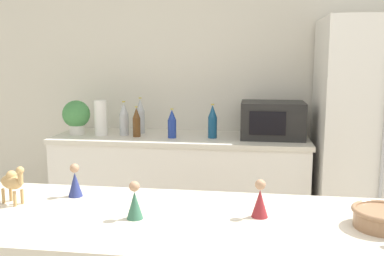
# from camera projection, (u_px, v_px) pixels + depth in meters

# --- Properties ---
(wall_back) EXTENTS (8.00, 0.06, 2.55)m
(wall_back) POSITION_uv_depth(u_px,v_px,m) (241.00, 88.00, 3.60)
(wall_back) COLOR silver
(wall_back) RESTS_ON ground_plane
(back_counter) EXTENTS (2.00, 0.63, 0.91)m
(back_counter) POSITION_uv_depth(u_px,v_px,m) (181.00, 191.00, 3.47)
(back_counter) COLOR white
(back_counter) RESTS_ON ground_plane
(refrigerator) EXTENTS (0.84, 0.71, 1.80)m
(refrigerator) POSITION_uv_depth(u_px,v_px,m) (376.00, 143.00, 3.13)
(refrigerator) COLOR silver
(refrigerator) RESTS_ON ground_plane
(potted_plant) EXTENTS (0.22, 0.22, 0.28)m
(potted_plant) POSITION_uv_depth(u_px,v_px,m) (76.00, 116.00, 3.45)
(potted_plant) COLOR silver
(potted_plant) RESTS_ON back_counter
(paper_towel_roll) EXTENTS (0.10, 0.10, 0.28)m
(paper_towel_roll) POSITION_uv_depth(u_px,v_px,m) (101.00, 118.00, 3.42)
(paper_towel_roll) COLOR white
(paper_towel_roll) RESTS_ON back_counter
(microwave) EXTENTS (0.48, 0.37, 0.28)m
(microwave) POSITION_uv_depth(u_px,v_px,m) (272.00, 120.00, 3.29)
(microwave) COLOR black
(microwave) RESTS_ON back_counter
(back_bottle_0) EXTENTS (0.07, 0.07, 0.23)m
(back_bottle_0) POSITION_uv_depth(u_px,v_px,m) (172.00, 124.00, 3.30)
(back_bottle_0) COLOR navy
(back_bottle_0) RESTS_ON back_counter
(back_bottle_1) EXTENTS (0.07, 0.07, 0.26)m
(back_bottle_1) POSITION_uv_depth(u_px,v_px,m) (213.00, 122.00, 3.29)
(back_bottle_1) COLOR navy
(back_bottle_1) RESTS_ON back_counter
(back_bottle_2) EXTENTS (0.07, 0.07, 0.27)m
(back_bottle_2) POSITION_uv_depth(u_px,v_px,m) (124.00, 119.00, 3.42)
(back_bottle_2) COLOR #B2B7BC
(back_bottle_2) RESTS_ON back_counter
(back_bottle_3) EXTENTS (0.07, 0.07, 0.29)m
(back_bottle_3) POSITION_uv_depth(u_px,v_px,m) (140.00, 116.00, 3.51)
(back_bottle_3) COLOR #B2B7BC
(back_bottle_3) RESTS_ON back_counter
(back_bottle_4) EXTENTS (0.06, 0.06, 0.24)m
(back_bottle_4) POSITION_uv_depth(u_px,v_px,m) (137.00, 122.00, 3.35)
(back_bottle_4) COLOR brown
(back_bottle_4) RESTS_ON back_counter
(fruit_bowl) EXTENTS (0.19, 0.19, 0.06)m
(fruit_bowl) POSITION_uv_depth(u_px,v_px,m) (383.00, 217.00, 1.31)
(fruit_bowl) COLOR #8C6647
(fruit_bowl) RESTS_ON bar_counter
(camel_figurine) EXTENTS (0.12, 0.09, 0.14)m
(camel_figurine) POSITION_uv_depth(u_px,v_px,m) (13.00, 181.00, 1.52)
(camel_figurine) COLOR tan
(camel_figurine) RESTS_ON bar_counter
(wise_man_figurine_blue) EXTENTS (0.05, 0.05, 0.13)m
(wise_man_figurine_blue) POSITION_uv_depth(u_px,v_px,m) (260.00, 201.00, 1.40)
(wise_man_figurine_blue) COLOR maroon
(wise_man_figurine_blue) RESTS_ON bar_counter
(wise_man_figurine_crimson) EXTENTS (0.05, 0.05, 0.13)m
(wise_man_figurine_crimson) POSITION_uv_depth(u_px,v_px,m) (135.00, 203.00, 1.38)
(wise_man_figurine_crimson) COLOR #33664C
(wise_man_figurine_crimson) RESTS_ON bar_counter
(wise_man_figurine_purple) EXTENTS (0.05, 0.05, 0.13)m
(wise_man_figurine_purple) POSITION_uv_depth(u_px,v_px,m) (75.00, 182.00, 1.61)
(wise_man_figurine_purple) COLOR navy
(wise_man_figurine_purple) RESTS_ON bar_counter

